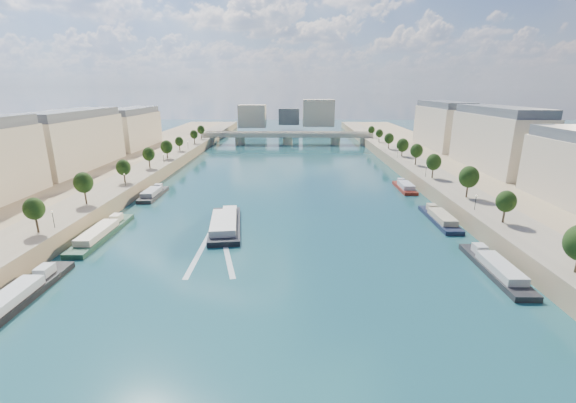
{
  "coord_description": "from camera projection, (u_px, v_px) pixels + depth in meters",
  "views": [
    {
      "loc": [
        3.47,
        -14.25,
        36.81
      ],
      "look_at": [
        2.14,
        92.64,
        5.0
      ],
      "focal_mm": 24.0,
      "sensor_mm": 36.0,
      "label": 1
    }
  ],
  "objects": [
    {
      "name": "ground",
      "position": [
        281.0,
        210.0,
        120.04
      ],
      "size": [
        700.0,
        700.0,
        0.0
      ],
      "primitive_type": "plane",
      "color": "#0C2D36",
      "rests_on": "ground"
    },
    {
      "name": "quay_left",
      "position": [
        51.0,
        202.0,
        120.18
      ],
      "size": [
        44.0,
        520.0,
        5.0
      ],
      "primitive_type": "cube",
      "color": "#9E8460",
      "rests_on": "ground"
    },
    {
      "name": "quay_right",
      "position": [
        515.0,
        203.0,
        118.47
      ],
      "size": [
        44.0,
        520.0,
        5.0
      ],
      "primitive_type": "cube",
      "color": "#9E8460",
      "rests_on": "ground"
    },
    {
      "name": "pave_left",
      "position": [
        98.0,
        194.0,
        119.27
      ],
      "size": [
        14.0,
        520.0,
        0.1
      ],
      "primitive_type": "cube",
      "color": "gray",
      "rests_on": "quay_left"
    },
    {
      "name": "pave_right",
      "position": [
        467.0,
        195.0,
        117.92
      ],
      "size": [
        14.0,
        520.0,
        0.1
      ],
      "primitive_type": "cube",
      "color": "gray",
      "rests_on": "quay_right"
    },
    {
      "name": "trees_left",
      "position": [
        105.0,
        175.0,
        119.62
      ],
      "size": [
        4.8,
        268.8,
        8.26
      ],
      "color": "#382B1E",
      "rests_on": "ground"
    },
    {
      "name": "trees_right",
      "position": [
        450.0,
        171.0,
        125.98
      ],
      "size": [
        4.8,
        268.8,
        8.26
      ],
      "color": "#382B1E",
      "rests_on": "ground"
    },
    {
      "name": "lamps_left",
      "position": [
        95.0,
        194.0,
        108.86
      ],
      "size": [
        0.36,
        200.36,
        4.28
      ],
      "color": "black",
      "rests_on": "ground"
    },
    {
      "name": "lamps_right",
      "position": [
        447.0,
        183.0,
        121.99
      ],
      "size": [
        0.36,
        200.36,
        4.28
      ],
      "color": "black",
      "rests_on": "ground"
    },
    {
      "name": "buildings_left",
      "position": [
        27.0,
        151.0,
        127.86
      ],
      "size": [
        16.0,
        226.0,
        23.2
      ],
      "color": "#B7A78D",
      "rests_on": "ground"
    },
    {
      "name": "buildings_right",
      "position": [
        542.0,
        152.0,
        125.84
      ],
      "size": [
        16.0,
        226.0,
        23.2
      ],
      "color": "#B7A78D",
      "rests_on": "ground"
    },
    {
      "name": "skyline",
      "position": [
        293.0,
        114.0,
        326.21
      ],
      "size": [
        79.0,
        42.0,
        22.0
      ],
      "color": "#B7A78D",
      "rests_on": "ground"
    },
    {
      "name": "bridge",
      "position": [
        288.0,
        137.0,
        256.89
      ],
      "size": [
        112.0,
        12.0,
        8.15
      ],
      "color": "#C1B79E",
      "rests_on": "ground"
    },
    {
      "name": "tour_barge",
      "position": [
        225.0,
        224.0,
        104.6
      ],
      "size": [
        11.59,
        28.65,
        3.79
      ],
      "rotation": [
        0.0,
        0.0,
        0.13
      ],
      "color": "black",
      "rests_on": "ground"
    },
    {
      "name": "wake",
      "position": [
        213.0,
        253.0,
        88.98
      ],
      "size": [
        11.02,
        26.01,
        0.04
      ],
      "color": "silver",
      "rests_on": "ground"
    },
    {
      "name": "moored_barges_left",
      "position": [
        63.0,
        263.0,
        82.1
      ],
      "size": [
        5.0,
        124.58,
        3.6
      ],
      "color": "maroon",
      "rests_on": "ground"
    },
    {
      "name": "moored_barges_right",
      "position": [
        509.0,
        281.0,
        74.53
      ],
      "size": [
        5.0,
        162.24,
        3.6
      ],
      "color": "black",
      "rests_on": "ground"
    }
  ]
}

